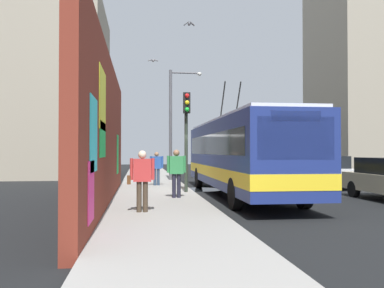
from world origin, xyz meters
TOP-DOWN VIEW (x-y plane):
  - ground_plane at (0.00, 0.00)m, footprint 80.00×80.00m
  - sidewalk_slab at (0.00, 1.60)m, footprint 48.00×3.20m
  - graffiti_wall at (-3.50, 3.35)m, footprint 15.04×0.32m
  - building_far_left at (13.88, 9.20)m, footprint 10.70×8.69m
  - building_far_right at (14.32, -17.00)m, footprint 8.20×8.91m
  - city_bus at (-1.18, -1.80)m, footprint 12.29×2.51m
  - parked_car_white at (2.37, -7.00)m, footprint 4.67×1.87m
  - parked_car_black at (8.85, -7.00)m, footprint 4.73×1.83m
  - pedestrian_midblock at (2.70, 1.43)m, footprint 0.22×0.74m
  - pedestrian_at_curb at (-2.83, 0.93)m, footprint 0.23×0.69m
  - pedestrian_near_wall at (-6.19, 2.18)m, footprint 0.23×0.75m
  - traffic_light at (-0.90, 0.35)m, footprint 0.49×0.28m
  - street_lamp at (6.48, 0.22)m, footprint 0.44×1.93m
  - flying_pigeons at (-0.49, -0.96)m, footprint 10.11×4.74m
  - curbside_puddle at (1.80, -0.60)m, footprint 2.18×2.18m

SIDE VIEW (x-z plane):
  - ground_plane at x=0.00m, z-range 0.00..0.00m
  - curbside_puddle at x=1.80m, z-range 0.00..0.00m
  - sidewalk_slab at x=0.00m, z-range 0.00..0.15m
  - parked_car_black at x=8.85m, z-range 0.05..1.63m
  - parked_car_white at x=2.37m, z-range 0.05..1.63m
  - pedestrian_midblock at x=2.70m, z-range 0.29..1.92m
  - pedestrian_near_wall at x=-6.19m, z-range 0.30..1.98m
  - pedestrian_at_curb at x=-2.83m, z-range 0.31..2.03m
  - city_bus at x=-1.18m, z-range -0.71..4.18m
  - graffiti_wall at x=-3.50m, z-range 0.00..4.90m
  - traffic_light at x=-0.90m, z-range 0.86..4.94m
  - street_lamp at x=6.48m, z-range 0.66..7.10m
  - building_far_left at x=13.88m, z-range 0.00..12.51m
  - flying_pigeons at x=-0.49m, z-range 6.97..8.55m
  - building_far_right at x=14.32m, z-range 0.00..21.54m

